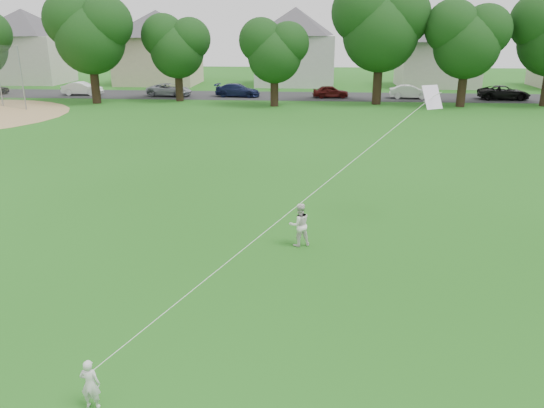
{
  "coord_description": "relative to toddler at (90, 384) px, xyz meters",
  "views": [
    {
      "loc": [
        2.47,
        -10.86,
        6.68
      ],
      "look_at": [
        1.42,
        2.0,
        2.3
      ],
      "focal_mm": 35.0,
      "sensor_mm": 36.0,
      "label": 1
    }
  ],
  "objects": [
    {
      "name": "ground",
      "position": [
        1.47,
        3.12,
        -0.5
      ],
      "size": [
        160.0,
        160.0,
        0.0
      ],
      "primitive_type": "plane",
      "color": "#1B5513",
      "rests_on": "ground"
    },
    {
      "name": "street",
      "position": [
        1.47,
        45.12,
        -0.5
      ],
      "size": [
        90.0,
        7.0,
        0.01
      ],
      "primitive_type": "cube",
      "color": "#2D2D30",
      "rests_on": "ground"
    },
    {
      "name": "toddler",
      "position": [
        0.0,
        0.0,
        0.0
      ],
      "size": [
        0.37,
        0.24,
        1.0
      ],
      "primitive_type": "imported",
      "rotation": [
        0.0,
        0.0,
        3.15
      ],
      "color": "silver",
      "rests_on": "ground"
    },
    {
      "name": "older_boy",
      "position": [
        3.53,
        7.86,
        0.2
      ],
      "size": [
        0.83,
        0.75,
        1.41
      ],
      "primitive_type": "imported",
      "rotation": [
        0.0,
        0.0,
        3.52
      ],
      "color": "silver",
      "rests_on": "ground"
    },
    {
      "name": "kite",
      "position": [
        3.89,
        5.14,
        2.07
      ],
      "size": [
        4.34,
        5.51,
        13.4
      ],
      "color": "white",
      "rests_on": "ground"
    },
    {
      "name": "tree_row",
      "position": [
        3.05,
        39.32,
        5.65
      ],
      "size": [
        82.13,
        7.93,
        10.59
      ],
      "color": "black",
      "rests_on": "ground"
    },
    {
      "name": "parked_cars",
      "position": [
        5.83,
        44.12,
        0.12
      ],
      "size": [
        72.12,
        2.53,
        1.28
      ],
      "color": "black",
      "rests_on": "ground"
    },
    {
      "name": "house_row",
      "position": [
        0.7,
        55.12,
        4.38
      ],
      "size": [
        77.39,
        13.94,
        10.1
      ],
      "color": "beige",
      "rests_on": "ground"
    }
  ]
}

